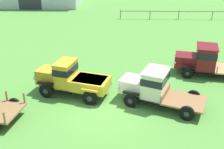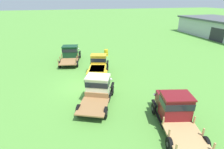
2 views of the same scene
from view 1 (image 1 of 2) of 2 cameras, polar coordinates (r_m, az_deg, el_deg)
name	(u,v)px [view 1 (image 1 of 2)]	position (r m, az deg, el deg)	size (l,w,h in m)	color
ground_plane	(104,111)	(16.02, -1.62, -7.37)	(240.00, 240.00, 0.00)	#518E38
paddock_fence	(196,13)	(36.80, 16.64, 11.92)	(18.75, 0.56, 1.12)	#997F60
vintage_truck_second_in_line	(71,78)	(17.40, -8.35, -0.74)	(4.85, 3.00, 2.16)	black
vintage_truck_midrow_center	(153,86)	(16.40, 8.32, -2.31)	(5.28, 3.66, 2.14)	black
vintage_truck_far_side	(203,60)	(20.93, 18.06, 2.91)	(5.40, 3.07, 2.15)	black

